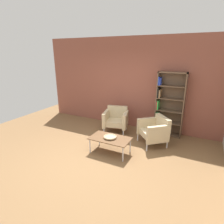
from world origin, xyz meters
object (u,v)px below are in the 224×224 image
Objects in this scene: bookshelf_tall at (168,105)px; coffee_table_low at (110,139)px; decorative_bowl at (110,137)px; armchair_near_window at (155,130)px; armchair_corner_red at (116,119)px.

bookshelf_tall reaches higher than coffee_table_low.
decorative_bowl is at bearing 104.04° from coffee_table_low.
coffee_table_low is at bearing -75.96° from decorative_bowl.
armchair_corner_red is at bearing -145.55° from armchair_near_window.
bookshelf_tall is 2.00× the size of armchair_near_window.
decorative_bowl is 1.35m from armchair_corner_red.
coffee_table_low is 1.29m from armchair_near_window.
armchair_corner_red is at bearing 109.29° from decorative_bowl.
decorative_bowl is 0.34× the size of armchair_near_window.
coffee_table_low is 1.18× the size of armchair_corner_red.
coffee_table_low is 3.12× the size of decorative_bowl.
coffee_table_low is at bearing -84.23° from armchair_near_window.
decorative_bowl is at bearing -84.23° from armchair_near_window.
armchair_corner_red and armchair_near_window have the same top height.
armchair_near_window reaches higher than decorative_bowl.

